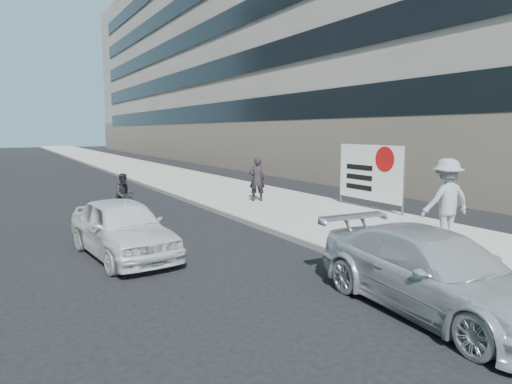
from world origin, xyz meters
TOP-DOWN VIEW (x-y plane):
  - ground at (0.00, 0.00)m, footprint 160.00×160.00m
  - near_sidewalk at (4.00, 20.00)m, footprint 5.00×120.00m
  - near_building at (17.00, 32.00)m, footprint 14.00×70.00m
  - jogger at (4.28, 0.52)m, footprint 1.42×0.96m
  - pedestrian_woman at (3.55, 8.40)m, footprint 0.72×0.61m
  - protest_banner at (6.08, 5.00)m, footprint 0.08×3.06m
  - parked_sedan at (0.80, -2.00)m, footprint 2.02×4.44m
  - white_sedan_near at (-2.67, 3.66)m, footprint 1.95×4.01m
  - motorcycle at (-1.41, 8.64)m, footprint 0.70×2.04m

SIDE VIEW (x-z plane):
  - ground at x=0.00m, z-range 0.00..0.00m
  - near_sidewalk at x=4.00m, z-range 0.00..0.15m
  - parked_sedan at x=0.80m, z-range 0.00..1.26m
  - motorcycle at x=-1.41m, z-range -0.08..1.35m
  - white_sedan_near at x=-2.67m, z-range 0.00..1.32m
  - pedestrian_woman at x=3.55m, z-range 0.15..1.83m
  - jogger at x=4.28m, z-range 0.15..2.18m
  - protest_banner at x=6.08m, z-range 0.30..2.50m
  - near_building at x=17.00m, z-range 0.00..20.00m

